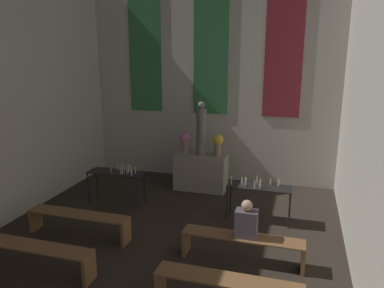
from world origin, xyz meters
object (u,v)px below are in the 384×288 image
object	(u,v)px
altar	(201,172)
pew_third_right	(228,287)
flower_vase_left	(185,140)
pew_back_right	(242,243)
flower_vase_right	(218,143)
statue	(201,130)
candle_rack_right	(259,190)
person_seated	(246,221)
candle_rack_left	(117,176)
pew_third_left	(34,253)
pew_back_left	(79,220)

from	to	relation	value
altar	pew_third_right	size ratio (longest dim) A/B	0.64
flower_vase_left	pew_back_right	size ratio (longest dim) A/B	0.27
pew_back_right	flower_vase_right	bearing A→B (deg)	110.14
flower_vase_right	pew_back_right	world-z (taller)	flower_vase_right
statue	flower_vase_right	world-z (taller)	statue
candle_rack_right	pew_back_right	distance (m)	1.70
candle_rack_right	pew_back_right	size ratio (longest dim) A/B	0.65
person_seated	pew_back_right	bearing A→B (deg)	180.00
flower_vase_left	flower_vase_right	size ratio (longest dim) A/B	1.00
candle_rack_left	candle_rack_right	bearing A→B (deg)	-0.04
altar	person_seated	distance (m)	3.50
pew_third_left	pew_back_right	xyz separation A→B (m)	(3.11, 1.24, 0.00)
statue	person_seated	xyz separation A→B (m)	(1.61, -3.09, -0.79)
pew_third_right	pew_back_right	world-z (taller)	same
altar	person_seated	bearing A→B (deg)	-62.54
statue	pew_third_left	bearing A→B (deg)	-109.75
candle_rack_right	person_seated	size ratio (longest dim) A/B	2.04
flower_vase_left	candle_rack_right	distance (m)	2.56
flower_vase_left	person_seated	bearing A→B (deg)	-56.75
candle_rack_left	pew_back_right	bearing A→B (deg)	-27.72
flower_vase_right	pew_third_left	size ratio (longest dim) A/B	0.27
candle_rack_left	person_seated	world-z (taller)	person_seated
flower_vase_right	person_seated	xyz separation A→B (m)	(1.19, -3.09, -0.50)
statue	altar	bearing A→B (deg)	-90.00
pew_third_left	person_seated	world-z (taller)	person_seated
altar	pew_third_right	world-z (taller)	altar
pew_third_left	statue	bearing A→B (deg)	70.25
flower_vase_left	pew_back_left	bearing A→B (deg)	-110.14
statue	pew_third_right	xyz separation A→B (m)	(1.56, -4.33, -1.19)
pew_third_left	pew_back_right	distance (m)	3.35
pew_back_right	flower_vase_left	bearing A→B (deg)	122.57
candle_rack_right	candle_rack_left	bearing A→B (deg)	179.96
altar	person_seated	xyz separation A→B (m)	(1.61, -3.09, 0.29)
statue	candle_rack_left	bearing A→B (deg)	-138.52
flower_vase_left	pew_third_left	xyz separation A→B (m)	(-1.14, -4.33, -0.90)
altar	candle_rack_left	world-z (taller)	candle_rack_left
pew_back_right	candle_rack_left	bearing A→B (deg)	152.28
pew_back_left	person_seated	bearing A→B (deg)	0.00
altar	flower_vase_right	xyz separation A→B (m)	(0.42, 0.00, 0.79)
pew_third_right	person_seated	distance (m)	1.30
flower_vase_left	pew_back_left	xyz separation A→B (m)	(-1.14, -3.09, -0.90)
flower_vase_left	candle_rack_left	bearing A→B (deg)	-129.92
flower_vase_left	pew_third_right	distance (m)	4.85
pew_back_left	pew_back_right	world-z (taller)	same
pew_third_right	altar	bearing A→B (deg)	109.75
statue	person_seated	bearing A→B (deg)	-62.54
pew_third_right	pew_back_right	xyz separation A→B (m)	(0.00, 1.24, 0.00)
altar	pew_third_left	distance (m)	4.61
altar	candle_rack_right	bearing A→B (deg)	-41.46
candle_rack_right	flower_vase_right	bearing A→B (deg)	129.96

